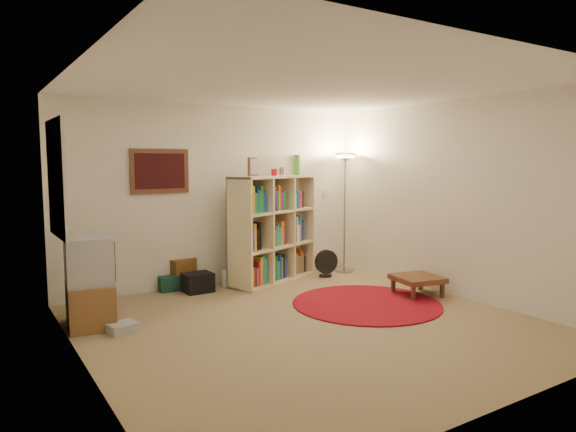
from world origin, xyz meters
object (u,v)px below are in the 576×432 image
at_px(bookshelf, 272,230).
at_px(floor_fan, 326,263).
at_px(floor_lamp, 345,174).
at_px(tv_stand, 90,283).
at_px(side_table, 417,279).
at_px(suitcase, 180,280).

bearing_deg(bookshelf, floor_fan, -36.73).
relative_size(bookshelf, floor_fan, 4.45).
xyz_separation_m(floor_lamp, floor_fan, (-0.46, -0.15, -1.33)).
xyz_separation_m(bookshelf, floor_fan, (0.81, -0.22, -0.53)).
bearing_deg(tv_stand, side_table, -8.35).
distance_m(bookshelf, floor_fan, 0.99).
distance_m(bookshelf, side_table, 2.14).
distance_m(floor_fan, tv_stand, 3.52).
xyz_separation_m(floor_lamp, suitcase, (-2.56, 0.40, -1.44)).
bearing_deg(tv_stand, floor_lamp, 15.61).
height_order(tv_stand, side_table, tv_stand).
bearing_deg(floor_fan, suitcase, 171.53).
relative_size(suitcase, side_table, 1.00).
height_order(suitcase, side_table, side_table).
bearing_deg(tv_stand, bookshelf, 21.42).
distance_m(bookshelf, suitcase, 1.47).
height_order(bookshelf, floor_fan, bookshelf).
distance_m(floor_lamp, suitcase, 2.96).
height_order(bookshelf, side_table, bookshelf).
distance_m(floor_fan, suitcase, 2.17).
bearing_deg(side_table, bookshelf, 124.22).
height_order(bookshelf, tv_stand, bookshelf).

